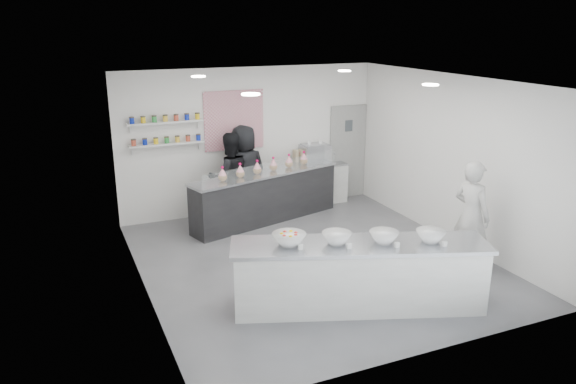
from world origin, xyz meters
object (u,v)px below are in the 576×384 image
object	(u,v)px
back_bar	(266,197)
staff_right	(244,172)
espresso_machine	(315,155)
prep_counter	(359,276)
staff_left	(230,178)
espresso_ledge	(321,184)
woman_prep	(471,216)

from	to	relation	value
back_bar	staff_right	size ratio (longest dim) A/B	1.71
back_bar	espresso_machine	size ratio (longest dim) A/B	5.44
prep_counter	staff_left	xyz separation A→B (m)	(-0.54, 4.12, 0.42)
espresso_ledge	staff_right	distance (m)	1.93
espresso_machine	woman_prep	bearing A→B (deg)	-78.36
back_bar	staff_left	world-z (taller)	staff_left
back_bar	espresso_ledge	distance (m)	1.65
espresso_ledge	staff_left	bearing A→B (deg)	-171.53
back_bar	staff_right	world-z (taller)	staff_right
staff_left	back_bar	bearing A→B (deg)	157.45
staff_left	staff_right	size ratio (longest dim) A/B	0.95
espresso_machine	staff_left	size ratio (longest dim) A/B	0.33
prep_counter	back_bar	xyz separation A→B (m)	(0.10, 3.84, 0.02)
prep_counter	espresso_ledge	xyz separation A→B (m)	(1.64, 4.44, -0.05)
espresso_machine	staff_right	world-z (taller)	staff_right
espresso_machine	woman_prep	distance (m)	4.09
espresso_ledge	woman_prep	xyz separation A→B (m)	(0.66, -4.00, 0.46)
prep_counter	staff_right	size ratio (longest dim) A/B	1.85
espresso_machine	woman_prep	size ratio (longest dim) A/B	0.33
prep_counter	espresso_ledge	bearing A→B (deg)	89.80
woman_prep	back_bar	bearing A→B (deg)	21.20
prep_counter	espresso_machine	bearing A→B (deg)	91.62
staff_right	prep_counter	bearing A→B (deg)	92.42
back_bar	woman_prep	distance (m)	4.07
woman_prep	espresso_ledge	bearing A→B (deg)	-2.32
espresso_machine	espresso_ledge	bearing A→B (deg)	0.00
back_bar	prep_counter	bearing A→B (deg)	-107.40
espresso_ledge	espresso_machine	bearing A→B (deg)	180.00
espresso_ledge	woman_prep	bearing A→B (deg)	-80.56
espresso_ledge	espresso_machine	distance (m)	0.68
back_bar	woman_prep	bearing A→B (deg)	-72.89
espresso_ledge	woman_prep	distance (m)	4.08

